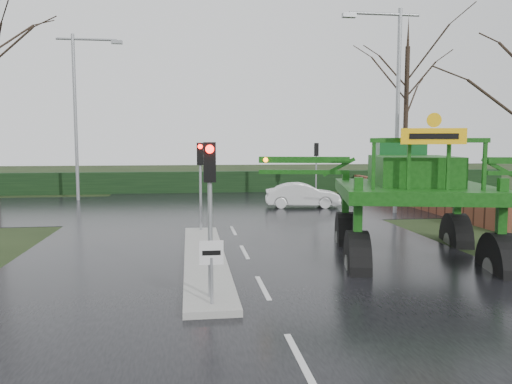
{
  "coord_description": "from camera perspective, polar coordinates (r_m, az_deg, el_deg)",
  "views": [
    {
      "loc": [
        -1.74,
        -11.65,
        3.5
      ],
      "look_at": [
        0.32,
        3.56,
        2.0
      ],
      "focal_mm": 35.0,
      "sensor_mm": 36.0,
      "label": 1
    }
  ],
  "objects": [
    {
      "name": "road_cross",
      "position": [
        27.93,
        -4.07,
        -1.62
      ],
      "size": [
        80.0,
        12.0,
        0.02
      ],
      "primitive_type": "cube",
      "color": "black",
      "rests_on": "ground"
    },
    {
      "name": "median_island",
      "position": [
        15.05,
        -5.87,
        -7.56
      ],
      "size": [
        1.2,
        10.0,
        0.16
      ],
      "primitive_type": "cube",
      "color": "gray",
      "rests_on": "ground"
    },
    {
      "name": "street_light_right",
      "position": [
        25.77,
        15.3,
        10.93
      ],
      "size": [
        3.85,
        0.3,
        10.0
      ],
      "color": "gray",
      "rests_on": "ground"
    },
    {
      "name": "road_main",
      "position": [
        22.0,
        -3.07,
        -3.57
      ],
      "size": [
        14.0,
        80.0,
        0.02
      ],
      "primitive_type": "cube",
      "color": "black",
      "rests_on": "ground"
    },
    {
      "name": "brick_wall",
      "position": [
        30.38,
        16.1,
        -0.11
      ],
      "size": [
        0.4,
        20.0,
        1.2
      ],
      "primitive_type": "cube",
      "color": "#592D1E",
      "rests_on": "ground"
    },
    {
      "name": "crop_sprayer",
      "position": [
        14.31,
        11.53,
        1.64
      ],
      "size": [
        9.43,
        6.82,
        5.38
      ],
      "rotation": [
        0.0,
        0.0,
        -0.22
      ],
      "color": "black",
      "rests_on": "ground"
    },
    {
      "name": "hedge_row",
      "position": [
        35.8,
        -4.9,
        1.16
      ],
      "size": [
        44.0,
        0.9,
        1.5
      ],
      "primitive_type": "cube",
      "color": "black",
      "rests_on": "ground"
    },
    {
      "name": "traffic_signal_near",
      "position": [
        10.69,
        -5.3,
        0.67
      ],
      "size": [
        0.26,
        0.33,
        3.52
      ],
      "color": "gray",
      "rests_on": "ground"
    },
    {
      "name": "traffic_signal_far",
      "position": [
        32.73,
        6.9,
        3.95
      ],
      "size": [
        0.26,
        0.33,
        3.52
      ],
      "rotation": [
        0.0,
        0.0,
        3.14
      ],
      "color": "gray",
      "rests_on": "ground"
    },
    {
      "name": "traffic_signal_mid",
      "position": [
        19.17,
        -6.38,
        2.83
      ],
      "size": [
        0.26,
        0.33,
        3.52
      ],
      "color": "gray",
      "rests_on": "ground"
    },
    {
      "name": "white_sedan",
      "position": [
        27.39,
        5.32,
        -1.78
      ],
      "size": [
        4.16,
        1.88,
        1.33
      ],
      "primitive_type": "imported",
      "rotation": [
        0.0,
        0.0,
        1.45
      ],
      "color": "silver",
      "rests_on": "ground"
    },
    {
      "name": "keep_left_sign",
      "position": [
        10.45,
        -5.11,
        -7.96
      ],
      "size": [
        0.5,
        0.07,
        1.35
      ],
      "color": "gray",
      "rests_on": "ground"
    },
    {
      "name": "street_light_left_far",
      "position": [
        32.4,
        -19.46,
        9.68
      ],
      "size": [
        3.85,
        0.3,
        10.0
      ],
      "color": "gray",
      "rests_on": "ground"
    },
    {
      "name": "ground",
      "position": [
        12.29,
        0.78,
        -10.97
      ],
      "size": [
        140.0,
        140.0,
        0.0
      ],
      "primitive_type": "plane",
      "color": "black",
      "rests_on": "ground"
    },
    {
      "name": "tree_right_far",
      "position": [
        35.95,
        16.8,
        10.13
      ],
      "size": [
        7.0,
        7.0,
        12.05
      ],
      "color": "black",
      "rests_on": "ground"
    }
  ]
}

